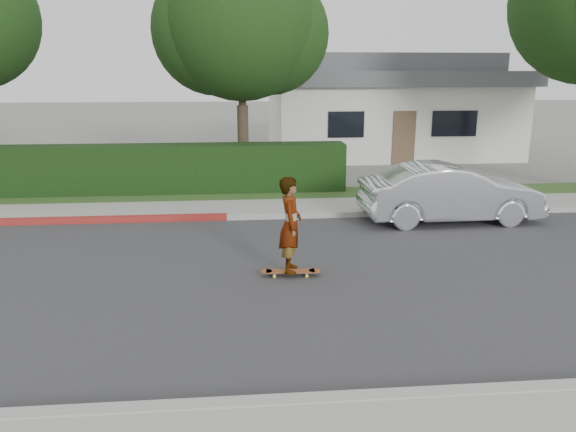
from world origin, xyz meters
name	(u,v)px	position (x,y,z in m)	size (l,w,h in m)	color
ground	(167,281)	(0.00, 0.00, 0.00)	(120.00, 120.00, 0.00)	slate
road	(167,280)	(0.00, 0.00, 0.01)	(60.00, 8.00, 0.01)	#2D2D30
curb_near	(122,413)	(0.00, -4.10, 0.07)	(60.00, 0.20, 0.15)	#9E9E99
curb_far	(186,218)	(0.00, 4.10, 0.07)	(60.00, 0.20, 0.15)	#9E9E99
sidewalk_far	(189,210)	(0.00, 5.00, 0.06)	(60.00, 1.60, 0.12)	gray
planting_strip	(194,197)	(0.00, 6.60, 0.05)	(60.00, 1.60, 0.10)	#2D4C1E
hedge	(91,171)	(-3.00, 7.20, 0.75)	(15.00, 1.00, 1.50)	black
tree_center	(240,28)	(1.49, 9.19, 4.90)	(5.66, 4.84, 7.44)	#33261C
house	(384,105)	(8.00, 16.00, 2.10)	(10.60, 8.60, 4.30)	beige
skateboard	(291,271)	(2.20, 0.01, 0.10)	(1.10, 0.27, 0.10)	yellow
skateboarder	(291,225)	(2.20, 0.01, 0.97)	(0.63, 0.41, 1.72)	white
car_silver	(450,193)	(6.44, 3.46, 0.71)	(1.51, 4.33, 1.43)	silver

